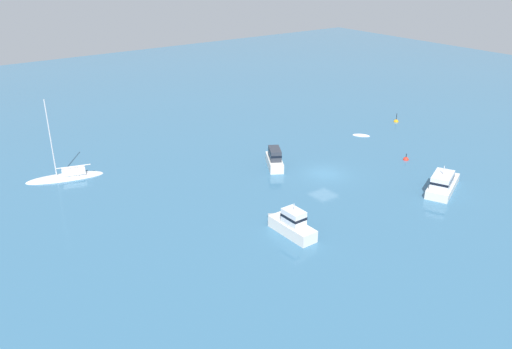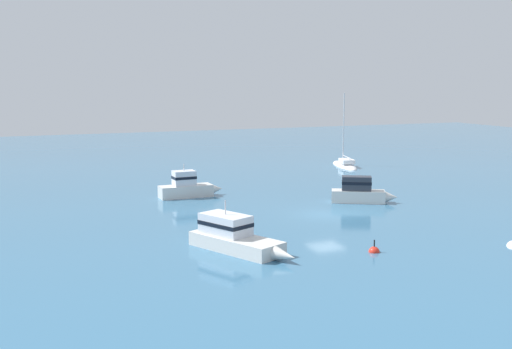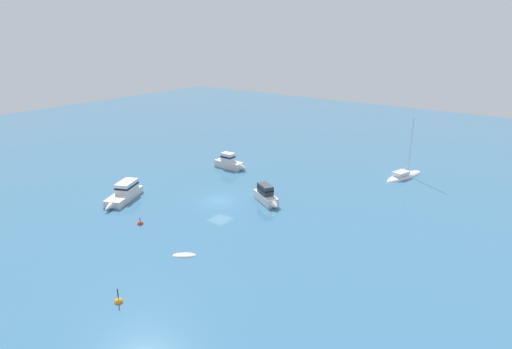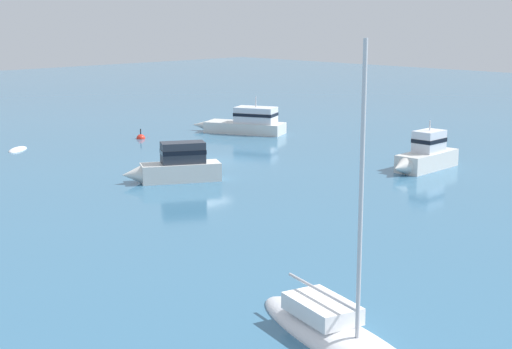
# 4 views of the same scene
# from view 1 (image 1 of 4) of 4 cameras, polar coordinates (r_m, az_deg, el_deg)

# --- Properties ---
(ground_plane) EXTENTS (160.00, 160.00, 0.00)m
(ground_plane) POSITION_cam_1_polar(r_m,az_deg,el_deg) (55.48, 7.57, 0.08)
(ground_plane) COLOR teal
(tender) EXTENTS (2.08, 2.27, 0.39)m
(tender) POSITION_cam_1_polar(r_m,az_deg,el_deg) (67.77, 11.49, 4.22)
(tender) COLOR white
(tender) RESTS_ON ground
(powerboat) EXTENTS (1.66, 5.65, 2.90)m
(powerboat) POSITION_cam_1_polar(r_m,az_deg,el_deg) (43.53, 3.82, -5.45)
(powerboat) COLOR silver
(powerboat) RESTS_ON ground
(motor_cruiser) EXTENTS (3.72, 5.26, 2.17)m
(motor_cruiser) POSITION_cam_1_polar(r_m,az_deg,el_deg) (56.71, 2.02, 1.78)
(motor_cruiser) COLOR silver
(motor_cruiser) RESTS_ON ground
(sloop) EXTENTS (7.96, 3.95, 8.95)m
(sloop) POSITION_cam_1_polar(r_m,az_deg,el_deg) (57.45, -20.18, -0.27)
(sloop) COLOR white
(sloop) RESTS_ON ground
(motor_cruiser_1) EXTENTS (7.44, 4.46, 2.89)m
(motor_cruiser_1) POSITION_cam_1_polar(r_m,az_deg,el_deg) (54.15, 19.88, -0.87)
(motor_cruiser_1) COLOR silver
(motor_cruiser_1) RESTS_ON ground
(channel_buoy) EXTENTS (0.66, 0.66, 1.06)m
(channel_buoy) POSITION_cam_1_polar(r_m,az_deg,el_deg) (61.08, 16.16, 1.57)
(channel_buoy) COLOR red
(channel_buoy) RESTS_ON ground
(mooring_buoy) EXTENTS (0.67, 0.67, 1.53)m
(mooring_buoy) POSITION_cam_1_polar(r_m,az_deg,el_deg) (74.44, 15.15, 5.63)
(mooring_buoy) COLOR orange
(mooring_buoy) RESTS_ON ground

